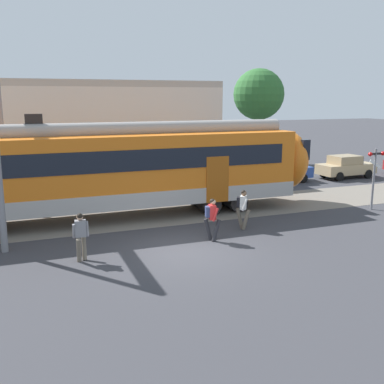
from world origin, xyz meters
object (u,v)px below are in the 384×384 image
(parked_car_blue, at_px, (280,170))
(parked_car_tan, at_px, (346,167))
(pedestrian_red, at_px, (212,216))
(pedestrian_grey, at_px, (81,234))
(crossing_signal, at_px, (375,169))
(pedestrian_white, at_px, (243,206))

(parked_car_blue, distance_m, parked_car_tan, 5.02)
(pedestrian_red, bearing_deg, pedestrian_grey, -174.95)
(crossing_signal, bearing_deg, pedestrian_grey, -171.38)
(pedestrian_white, bearing_deg, parked_car_tan, 34.54)
(parked_car_tan, bearing_deg, pedestrian_grey, -152.60)
(pedestrian_white, distance_m, crossing_signal, 7.57)
(parked_car_blue, bearing_deg, pedestrian_white, -129.52)
(pedestrian_red, distance_m, crossing_signal, 9.51)
(pedestrian_red, bearing_deg, parked_car_tan, 33.82)
(parked_car_tan, bearing_deg, parked_car_blue, 176.57)
(parked_car_blue, bearing_deg, parked_car_tan, -3.43)
(pedestrian_red, xyz_separation_m, parked_car_tan, (13.99, 9.37, -0.21))
(parked_car_tan, xyz_separation_m, crossing_signal, (-4.69, -7.65, 1.23))
(pedestrian_grey, bearing_deg, parked_car_blue, 36.00)
(pedestrian_white, xyz_separation_m, parked_car_tan, (12.16, 8.37, -0.21))
(parked_car_blue, xyz_separation_m, crossing_signal, (0.32, -7.95, 1.23))
(pedestrian_grey, xyz_separation_m, crossing_signal, (14.23, 2.16, 1.05))
(crossing_signal, bearing_deg, parked_car_blue, 92.28)
(pedestrian_white, bearing_deg, pedestrian_grey, -168.01)
(pedestrian_white, height_order, parked_car_blue, pedestrian_white)
(pedestrian_red, bearing_deg, pedestrian_white, 28.69)
(pedestrian_grey, bearing_deg, pedestrian_white, 11.99)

